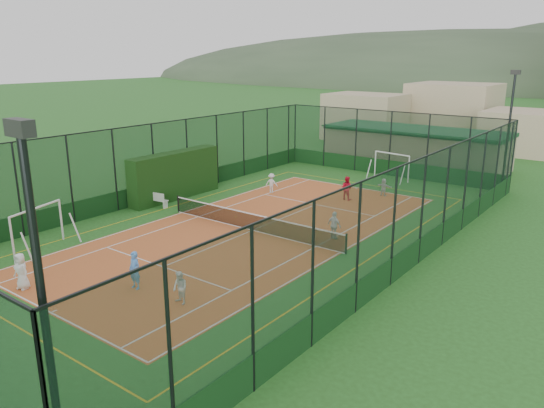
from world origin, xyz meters
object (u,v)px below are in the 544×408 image
(coach, at_px, (347,188))
(clubhouse, at_px, (415,147))
(child_near_left, at_px, (21,271))
(child_near_mid, at_px, (135,270))
(white_bench, at_px, (156,199))
(floodlight_se, at_px, (47,339))
(child_near_right, at_px, (180,288))
(futsal_goal_near, at_px, (38,229))
(child_far_right, at_px, (334,225))
(floodlight_ne, at_px, (508,133))
(futsal_goal_far, at_px, (391,167))
(child_far_back, at_px, (384,187))
(child_far_left, at_px, (272,183))

(coach, bearing_deg, clubhouse, -87.28)
(child_near_left, relative_size, child_near_mid, 0.97)
(child_near_mid, bearing_deg, child_near_left, -142.76)
(white_bench, bearing_deg, coach, 37.36)
(floodlight_se, distance_m, child_near_right, 10.31)
(futsal_goal_near, distance_m, coach, 18.71)
(futsal_goal_near, height_order, child_far_right, futsal_goal_near)
(child_near_mid, bearing_deg, floodlight_ne, 72.46)
(clubhouse, height_order, futsal_goal_near, clubhouse)
(floodlight_ne, relative_size, child_far_right, 5.58)
(futsal_goal_far, bearing_deg, child_near_left, -88.52)
(clubhouse, height_order, child_far_back, clubhouse)
(child_near_left, xyz_separation_m, child_far_left, (-1.29, 18.54, -0.10))
(child_far_left, bearing_deg, futsal_goal_near, 64.41)
(floodlight_ne, relative_size, futsal_goal_far, 2.67)
(coach, bearing_deg, futsal_goal_near, 65.48)
(floodlight_se, distance_m, child_far_back, 28.54)
(floodlight_se, height_order, floodlight_ne, same)
(child_near_right, bearing_deg, clubhouse, 105.27)
(child_near_right, xyz_separation_m, child_far_right, (0.92, 9.93, 0.09))
(child_near_left, xyz_separation_m, coach, (3.74, 20.04, 0.01))
(futsal_goal_far, xyz_separation_m, child_near_left, (-3.59, -27.19, -0.22))
(futsal_goal_far, distance_m, child_far_left, 9.93)
(child_far_back, bearing_deg, clubhouse, -71.81)
(futsal_goal_near, height_order, child_near_mid, futsal_goal_near)
(child_near_left, bearing_deg, coach, 71.22)
(child_far_left, bearing_deg, child_near_left, 76.94)
(futsal_goal_near, distance_m, child_near_right, 9.79)
(floodlight_ne, relative_size, child_near_left, 5.38)
(child_far_right, bearing_deg, white_bench, 18.70)
(child_near_mid, bearing_deg, child_far_back, 84.94)
(clubhouse, xyz_separation_m, coach, (0.93, -13.36, -0.78))
(futsal_goal_far, xyz_separation_m, child_far_left, (-4.87, -8.65, -0.32))
(child_near_right, relative_size, child_far_right, 0.88)
(futsal_goal_near, xyz_separation_m, child_near_right, (9.78, 0.10, -0.40))
(child_far_left, height_order, coach, coach)
(floodlight_ne, bearing_deg, child_far_left, -143.33)
(child_far_left, bearing_deg, floodlight_se, 101.12)
(white_bench, bearing_deg, child_near_left, -73.79)
(child_near_right, relative_size, coach, 0.84)
(child_far_left, height_order, child_far_back, child_far_left)
(white_bench, distance_m, child_near_left, 12.41)
(child_near_left, bearing_deg, futsal_goal_near, 133.75)
(floodlight_se, xyz_separation_m, child_far_left, (-12.70, 23.74, -3.45))
(white_bench, relative_size, child_near_mid, 1.12)
(futsal_goal_near, bearing_deg, child_near_left, -144.77)
(floodlight_ne, distance_m, child_far_back, 9.02)
(child_near_left, xyz_separation_m, child_near_mid, (3.65, 2.81, 0.03))
(white_bench, relative_size, child_far_left, 1.33)
(futsal_goal_far, distance_m, child_near_right, 24.37)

